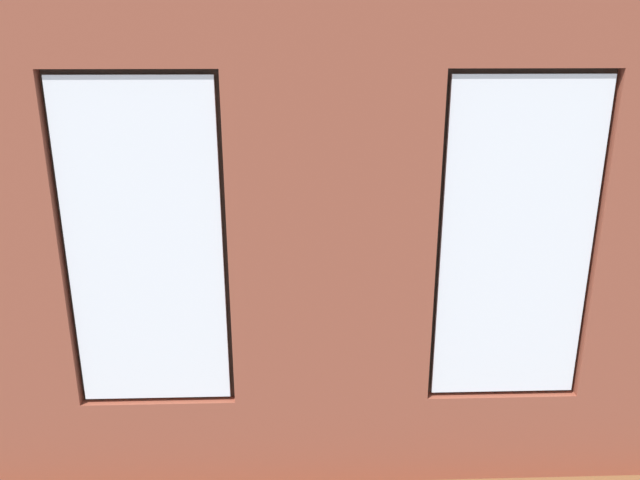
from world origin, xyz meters
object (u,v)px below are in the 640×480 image
remote_silver (271,274)px  potted_plant_beside_window_right (145,364)px  table_plant_small (329,263)px  media_console (57,308)px  potted_plant_corner_near_left (496,209)px  coffee_table (317,274)px  potted_plant_near_tv (76,329)px  tv_flatscreen (47,238)px  potted_plant_between_couches (528,340)px  remote_black (317,268)px  couch_left (537,294)px  cup_ceramic (358,259)px  potted_plant_foreground_right (137,220)px  candle_jar (298,260)px  potted_plant_by_left_couch (462,239)px  couch_by_window (353,378)px

remote_silver → potted_plant_beside_window_right: 2.10m
table_plant_small → media_console: table_plant_small is taller
remote_silver → potted_plant_corner_near_left: size_ratio=0.16×
coffee_table → potted_plant_near_tv: (1.94, 1.55, 0.17)m
tv_flatscreen → potted_plant_beside_window_right: (-1.20, 1.52, -0.46)m
tv_flatscreen → potted_plant_between_couches: tv_flatscreen is taller
remote_black → table_plant_small: bearing=121.2°
coffee_table → media_console: media_console is taller
remote_black → media_console: 2.56m
couch_left → cup_ceramic: bearing=-114.0°
cup_ceramic → potted_plant_foreground_right: (2.63, -1.28, 0.08)m
remote_black → potted_plant_near_tv: (1.94, 1.55, 0.11)m
remote_silver → potted_plant_near_tv: size_ratio=0.13×
media_console → potted_plant_near_tv: (-0.55, 1.00, 0.27)m
candle_jar → potted_plant_foreground_right: 2.39m
couch_left → table_plant_small: (2.04, -0.31, 0.24)m
remote_silver → potted_plant_near_tv: 2.05m
media_console → tv_flatscreen: bearing=-90.0°
cup_ceramic → potted_plant_corner_near_left: bearing=-144.7°
media_console → potted_plant_between_couches: bearing=161.2°
potted_plant_between_couches → potted_plant_by_left_couch: bearing=-94.8°
couch_left → potted_plant_beside_window_right: bearing=-69.7°
media_console → tv_flatscreen: tv_flatscreen is taller
tv_flatscreen → potted_plant_by_left_couch: size_ratio=1.74×
media_console → potted_plant_corner_near_left: 5.23m
cup_ceramic → potted_plant_foreground_right: bearing=-25.9°
remote_silver → potted_plant_near_tv: bearing=-17.5°
table_plant_small → potted_plant_corner_near_left: 2.72m
candle_jar → potted_plant_near_tv: size_ratio=0.09×
cup_ceramic → candle_jar: candle_jar is taller
tv_flatscreen → potted_plant_corner_near_left: tv_flatscreen is taller
potted_plant_corner_near_left → cup_ceramic: bearing=35.3°
candle_jar → couch_left: bearing=166.8°
couch_by_window → table_plant_small: size_ratio=7.66×
potted_plant_corner_near_left → couch_left: bearing=85.5°
remote_silver → candle_jar: bearing=159.7°
potted_plant_by_left_couch → potted_plant_beside_window_right: 4.29m
couch_left → candle_jar: 2.43m
couch_left → tv_flatscreen: size_ratio=1.62×
couch_by_window → candle_jar: couch_by_window is taller
potted_plant_foreground_right → media_console: bearing=81.4°
cup_ceramic → media_console: media_console is taller
table_plant_small → remote_silver: bearing=0.0°
couch_left → tv_flatscreen: (4.65, 0.11, 0.67)m
table_plant_small → potted_plant_beside_window_right: bearing=53.9°
cup_ceramic → potted_plant_between_couches: potted_plant_between_couches is taller
couch_by_window → potted_plant_foreground_right: 4.17m
couch_left → remote_silver: size_ratio=11.48×
potted_plant_by_left_couch → table_plant_small: bearing=33.4°
potted_plant_between_couches → remote_black: bearing=-51.7°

